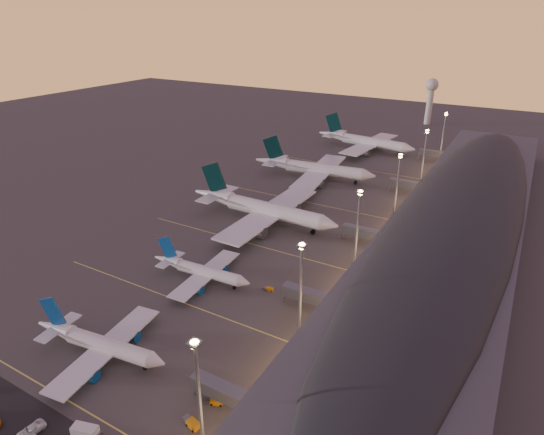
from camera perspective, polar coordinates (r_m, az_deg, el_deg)
The scene contains 16 objects.
ground at distance 137.59m, azimuth -10.25°, elevation -9.24°, with size 700.00×700.00×0.00m, color #3E3C39.
airliner_narrow_south at distance 119.33m, azimuth -20.91°, elevation -14.54°, with size 37.44×33.70×13.37m.
airliner_narrow_north at distance 141.48m, azimuth -8.96°, elevation -6.59°, with size 34.47×30.83×12.31m.
airliner_wide_near at distance 177.16m, azimuth -1.32°, elevation 1.13°, with size 64.86×58.89×20.80m.
airliner_wide_mid at distance 225.45m, azimuth 5.21°, elevation 6.15°, with size 61.81×56.67×19.77m.
airliner_wide_far at distance 279.19m, azimuth 11.56°, elevation 9.35°, with size 62.05×56.92×19.85m.
terminal_building at distance 172.16m, azimuth 22.39°, elevation -0.28°, with size 56.35×255.00×17.46m.
light_masts at distance 166.42m, azimuth 13.73°, elevation 3.37°, with size 2.20×217.20×25.90m.
radar_tower at distance 356.05m, azimuth 19.32°, elevation 14.46°, with size 9.00×9.00×32.50m.
service_lane at distance 111.73m, azimuth -30.20°, elevation -22.16°, with size 260.00×16.00×0.01m.
lane_markings at distance 165.46m, azimuth -1.46°, elevation -2.68°, with size 90.00×180.36×0.00m.
baggage_tug_a at distance 100.65m, azimuth -10.05°, elevation -24.06°, with size 4.50×2.69×1.26m.
baggage_tug_b at distance 103.92m, azimuth -7.25°, elevation -21.87°, with size 4.33×3.09×1.21m.
baggage_tug_c at distance 136.20m, azimuth -0.44°, elevation -8.95°, with size 3.35×1.69×0.96m.
catering_truck_a at distance 102.98m, azimuth -22.21°, elevation -23.79°, with size 5.89×3.57×3.10m.
service_van_c at distance 108.70m, azimuth -28.07°, elevation -22.53°, with size 2.62×5.69×1.58m, color silver.
Camera 1 is at (77.04, -85.58, 75.32)m, focal length 30.00 mm.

